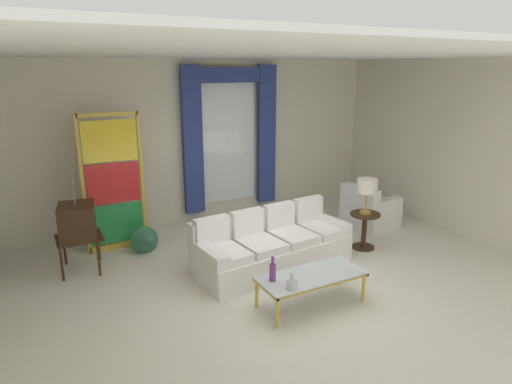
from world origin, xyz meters
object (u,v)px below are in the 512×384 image
bottle_crystal_tall (292,283)px  peacock_figurine (146,241)px  stained_glass_divider (114,186)px  vintage_tv (77,223)px  round_side_table (364,227)px  coffee_table (311,277)px  bottle_blue_decanter (273,271)px  couch_white_long (270,245)px  armchair_white (368,211)px  table_lamp_brass (367,187)px

bottle_crystal_tall → peacock_figurine: (-1.00, 2.68, -0.26)m
bottle_crystal_tall → stained_glass_divider: 3.45m
vintage_tv → round_side_table: size_ratio=2.26×
coffee_table → bottle_crystal_tall: 0.46m
bottle_blue_decanter → vintage_tv: bearing=129.5°
coffee_table → peacock_figurine: (-1.40, 2.49, -0.15)m
bottle_crystal_tall → round_side_table: bearing=30.3°
vintage_tv → stained_glass_divider: 0.91m
couch_white_long → peacock_figurine: (-1.53, 1.23, -0.09)m
vintage_tv → armchair_white: bearing=-5.9°
coffee_table → table_lamp_brass: bearing=31.3°
stained_glass_divider → couch_white_long: bearing=-41.8°
couch_white_long → stained_glass_divider: size_ratio=1.10×
armchair_white → stained_glass_divider: size_ratio=0.40×
peacock_figurine → table_lamp_brass: table_lamp_brass is taller
bottle_blue_decanter → table_lamp_brass: bearing=23.7°
bottle_crystal_tall → coffee_table: bearing=25.3°
coffee_table → bottle_blue_decanter: 0.53m
peacock_figurine → round_side_table: bearing=-23.6°
peacock_figurine → table_lamp_brass: (3.20, -1.40, 0.81)m
couch_white_long → stained_glass_divider: 2.63m
round_side_table → bottle_blue_decanter: bearing=-156.3°
armchair_white → table_lamp_brass: 1.32m
bottle_crystal_tall → vintage_tv: size_ratio=0.16×
couch_white_long → round_side_table: couch_white_long is taller
coffee_table → stained_glass_divider: size_ratio=0.60×
vintage_tv → table_lamp_brass: (4.17, -1.28, 0.30)m
couch_white_long → vintage_tv: size_ratio=1.80×
stained_glass_divider → bottle_crystal_tall: bearing=-66.7°
bottle_blue_decanter → peacock_figurine: bottle_blue_decanter is taller
coffee_table → peacock_figurine: 2.86m
bottle_crystal_tall → vintage_tv: (-1.98, 2.56, 0.25)m
bottle_blue_decanter → peacock_figurine: (-0.91, 2.40, -0.31)m
bottle_crystal_tall → peacock_figurine: bottle_crystal_tall is taller
coffee_table → peacock_figurine: size_ratio=2.22×
couch_white_long → table_lamp_brass: 1.82m
coffee_table → peacock_figurine: peacock_figurine is taller
couch_white_long → coffee_table: (-0.13, -1.26, 0.07)m
stained_glass_divider → peacock_figurine: (0.34, -0.45, -0.84)m
bottle_blue_decanter → bottle_crystal_tall: bottle_blue_decanter is taller
coffee_table → vintage_tv: 3.38m
round_side_table → table_lamp_brass: (0.00, 0.00, 0.67)m
armchair_white → vintage_tv: bearing=174.1°
stained_glass_divider → peacock_figurine: stained_glass_divider is taller
stained_glass_divider → peacock_figurine: size_ratio=3.67×
couch_white_long → stained_glass_divider: (-1.88, 1.68, 0.75)m
bottle_blue_decanter → bottle_crystal_tall: (0.09, -0.27, -0.05)m
armchair_white → round_side_table: size_ratio=1.49×
table_lamp_brass → couch_white_long: bearing=174.3°
bottle_blue_decanter → vintage_tv: size_ratio=0.23×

